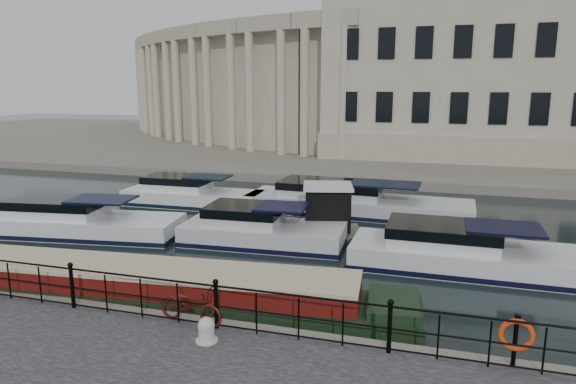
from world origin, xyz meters
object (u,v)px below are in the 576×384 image
Objects in this scene: mooring_bollard at (206,330)px; narrowboat at (133,293)px; bicycle at (190,305)px; harbour_hut at (327,212)px; life_ring_post at (516,336)px.

mooring_bollard is 4.08m from narrowboat.
bicycle is 3.10× the size of mooring_bollard.
bicycle is 0.55× the size of harbour_hut.
harbour_hut is (-6.00, 10.08, -0.31)m from life_ring_post.
narrowboat is at bearing -127.91° from harbour_hut.
harbour_hut is at bearing 120.78° from life_ring_post.
bicycle is at bearing 136.58° from mooring_bollard.
bicycle is at bearing -179.83° from life_ring_post.
harbour_hut is at bearing 61.15° from narrowboat.
life_ring_post is at bearing -81.01° from bicycle.
mooring_bollard is 0.04× the size of narrowboat.
mooring_bollard is 0.18× the size of harbour_hut.
harbour_hut is at bearing 2.12° from bicycle.
mooring_bollard is at bearing -173.49° from life_ring_post.
bicycle is 3.11m from narrowboat.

